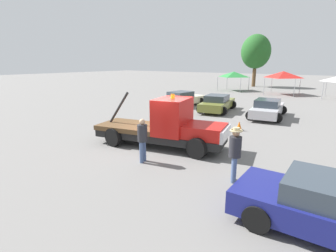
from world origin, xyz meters
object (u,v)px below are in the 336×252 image
Objects in this scene: tow_truck at (167,127)px; person_at_hood at (142,137)px; parked_car_silver at (267,109)px; traffic_cone at (239,126)px; parked_car_cream at (182,99)px; canopy_tent_green at (234,74)px; parked_car_olive at (217,103)px; tree_left at (256,52)px; canopy_tent_red at (283,75)px; person_near_truck at (235,150)px.

person_at_hood is (0.33, -2.12, 0.05)m from tow_truck.
parked_car_silver is 9.03× the size of traffic_cone.
canopy_tent_green is (-1.27, 15.28, 1.59)m from parked_car_cream.
tow_truck is 3.67× the size of person_at_hood.
parked_car_olive is 1.03× the size of parked_car_silver.
canopy_tent_green is 22.51m from traffic_cone.
tree_left is at bearing -91.63° from person_at_hood.
parked_car_silver is 15.52m from canopy_tent_red.
canopy_tent_red reaches higher than parked_car_olive.
person_near_truck is 13.07m from parked_car_olive.
parked_car_cream is at bearing -74.66° from person_near_truck.
tree_left reaches higher than tow_truck.
canopy_tent_green reaches higher than parked_car_cream.
canopy_tent_red reaches higher than parked_car_cream.
canopy_tent_red is 20.21m from traffic_cone.
parked_car_olive is (-2.06, 9.88, -0.33)m from tow_truck.
traffic_cone is (8.34, -28.41, -5.20)m from tree_left.
canopy_tent_red is 10.91m from tree_left.
parked_car_silver is at bearing 86.46° from traffic_cone.
parked_car_silver is at bearing -69.96° from tree_left.
tree_left reaches higher than parked_car_olive.
traffic_cone is at bearing -73.64° from tree_left.
traffic_cone is at bearing -113.63° from person_at_hood.
tow_truck is 11.86× the size of traffic_cone.
tow_truck is at bearing -88.98° from canopy_tent_red.
traffic_cone is at bearing 59.19° from tow_truck.
tow_truck is at bearing -143.66° from parked_car_cream.
tow_truck is 2.15m from person_at_hood.
traffic_cone is at bearing -83.95° from canopy_tent_red.
parked_car_silver is 25.65m from tree_left.
person_at_hood is at bearing -100.84° from traffic_cone.
parked_car_cream is 9.12× the size of traffic_cone.
person_near_truck is 26.99m from canopy_tent_red.
canopy_tent_green is (-4.95, 15.71, 1.59)m from parked_car_olive.
parked_car_cream is at bearing 107.15° from tow_truck.
canopy_tent_red is (6.57, -0.69, 0.17)m from canopy_tent_green.
tree_left is at bearing 89.32° from tow_truck.
parked_car_olive is at bearing -72.52° from canopy_tent_green.
parked_car_cream is 1.01× the size of parked_car_silver.
canopy_tent_red is at bearing 1.83° from parked_car_silver.
canopy_tent_red is at bearing 96.05° from traffic_cone.
parked_car_cream is 7.74m from parked_car_silver.
person_at_hood is 0.51× the size of canopy_tent_red.
tow_truck is 11.80m from parked_car_cream.
person_near_truck is at bearing -35.13° from tow_truck.
traffic_cone is (8.69, -20.68, -1.98)m from canopy_tent_green.
canopy_tent_green is at bearing -87.95° from person_at_hood.
person_at_hood reaches higher than parked_car_olive.
person_at_hood is at bearing -78.84° from tree_left.
person_at_hood is 12.25m from parked_car_olive.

